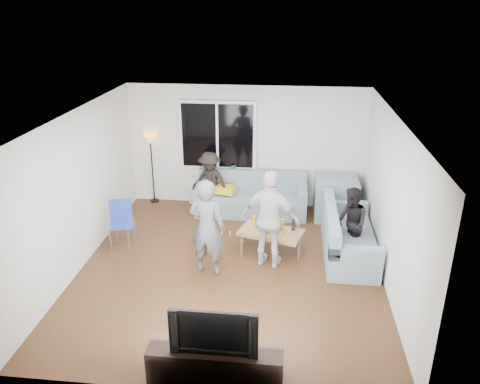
# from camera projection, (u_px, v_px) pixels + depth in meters

# --- Properties ---
(floor) EXTENTS (5.00, 5.50, 0.04)m
(floor) POSITION_uv_depth(u_px,v_px,m) (230.00, 269.00, 8.03)
(floor) COLOR #56351C
(floor) RESTS_ON ground
(ceiling) EXTENTS (5.00, 5.50, 0.04)m
(ceiling) POSITION_uv_depth(u_px,v_px,m) (229.00, 115.00, 7.03)
(ceiling) COLOR white
(ceiling) RESTS_ON ground
(wall_back) EXTENTS (5.00, 0.04, 2.60)m
(wall_back) POSITION_uv_depth(u_px,v_px,m) (246.00, 147.00, 10.08)
(wall_back) COLOR silver
(wall_back) RESTS_ON ground
(wall_front) EXTENTS (5.00, 0.04, 2.60)m
(wall_front) POSITION_uv_depth(u_px,v_px,m) (196.00, 299.00, 4.98)
(wall_front) COLOR silver
(wall_front) RESTS_ON ground
(wall_left) EXTENTS (0.04, 5.50, 2.60)m
(wall_left) POSITION_uv_depth(u_px,v_px,m) (77.00, 191.00, 7.78)
(wall_left) COLOR silver
(wall_left) RESTS_ON ground
(wall_right) EXTENTS (0.04, 5.50, 2.60)m
(wall_right) POSITION_uv_depth(u_px,v_px,m) (392.00, 204.00, 7.28)
(wall_right) COLOR silver
(wall_right) RESTS_ON ground
(window_frame) EXTENTS (1.62, 0.06, 1.47)m
(window_frame) POSITION_uv_depth(u_px,v_px,m) (218.00, 136.00, 9.97)
(window_frame) COLOR white
(window_frame) RESTS_ON wall_back
(window_glass) EXTENTS (1.50, 0.02, 1.35)m
(window_glass) POSITION_uv_depth(u_px,v_px,m) (217.00, 136.00, 9.93)
(window_glass) COLOR black
(window_glass) RESTS_ON window_frame
(window_mullion) EXTENTS (0.05, 0.03, 1.35)m
(window_mullion) POSITION_uv_depth(u_px,v_px,m) (217.00, 136.00, 9.92)
(window_mullion) COLOR white
(window_mullion) RESTS_ON window_frame
(radiator) EXTENTS (1.30, 0.12, 0.62)m
(radiator) POSITION_uv_depth(u_px,v_px,m) (218.00, 191.00, 10.40)
(radiator) COLOR silver
(radiator) RESTS_ON floor
(potted_plant) EXTENTS (0.19, 0.16, 0.33)m
(potted_plant) POSITION_uv_depth(u_px,v_px,m) (232.00, 171.00, 10.16)
(potted_plant) COLOR #2E6528
(potted_plant) RESTS_ON radiator
(vase) EXTENTS (0.19, 0.19, 0.19)m
(vase) POSITION_uv_depth(u_px,v_px,m) (213.00, 174.00, 10.23)
(vase) COLOR white
(vase) RESTS_ON radiator
(sofa_back_section) EXTENTS (2.30, 0.85, 0.85)m
(sofa_back_section) POSITION_uv_depth(u_px,v_px,m) (251.00, 194.00, 9.93)
(sofa_back_section) COLOR gray
(sofa_back_section) RESTS_ON floor
(sofa_right_section) EXTENTS (2.00, 0.85, 0.85)m
(sofa_right_section) POSITION_uv_depth(u_px,v_px,m) (349.00, 232.00, 8.32)
(sofa_right_section) COLOR gray
(sofa_right_section) RESTS_ON floor
(sofa_corner) EXTENTS (0.85, 0.85, 0.85)m
(sofa_corner) POSITION_uv_depth(u_px,v_px,m) (335.00, 198.00, 9.76)
(sofa_corner) COLOR gray
(sofa_corner) RESTS_ON floor
(cushion_yellow) EXTENTS (0.43, 0.39, 0.14)m
(cushion_yellow) POSITION_uv_depth(u_px,v_px,m) (226.00, 190.00, 9.94)
(cushion_yellow) COLOR gold
(cushion_yellow) RESTS_ON sofa_back_section
(cushion_red) EXTENTS (0.43, 0.39, 0.13)m
(cushion_red) POSITION_uv_depth(u_px,v_px,m) (224.00, 188.00, 10.01)
(cushion_red) COLOR maroon
(cushion_red) RESTS_ON sofa_back_section
(coffee_table) EXTENTS (1.22, 0.89, 0.40)m
(coffee_table) POSITION_uv_depth(u_px,v_px,m) (271.00, 241.00, 8.49)
(coffee_table) COLOR #977549
(coffee_table) RESTS_ON floor
(pitcher) EXTENTS (0.17, 0.17, 0.17)m
(pitcher) POSITION_uv_depth(u_px,v_px,m) (267.00, 226.00, 8.40)
(pitcher) COLOR maroon
(pitcher) RESTS_ON coffee_table
(side_chair) EXTENTS (0.50, 0.50, 0.86)m
(side_chair) POSITION_uv_depth(u_px,v_px,m) (122.00, 225.00, 8.58)
(side_chair) COLOR #24409C
(side_chair) RESTS_ON floor
(floor_lamp) EXTENTS (0.32, 0.32, 1.56)m
(floor_lamp) POSITION_uv_depth(u_px,v_px,m) (152.00, 168.00, 10.36)
(floor_lamp) COLOR orange
(floor_lamp) RESTS_ON floor
(player_left) EXTENTS (0.65, 0.49, 1.64)m
(player_left) POSITION_uv_depth(u_px,v_px,m) (207.00, 227.00, 7.61)
(player_left) COLOR #515157
(player_left) RESTS_ON floor
(player_right) EXTENTS (1.06, 0.65, 1.69)m
(player_right) POSITION_uv_depth(u_px,v_px,m) (270.00, 220.00, 7.82)
(player_right) COLOR silver
(player_right) RESTS_ON floor
(spectator_right) EXTENTS (0.65, 0.74, 1.27)m
(spectator_right) POSITION_uv_depth(u_px,v_px,m) (351.00, 223.00, 8.16)
(spectator_right) COLOR black
(spectator_right) RESTS_ON floor
(spectator_back) EXTENTS (0.95, 0.74, 1.30)m
(spectator_back) POSITION_uv_depth(u_px,v_px,m) (210.00, 182.00, 9.96)
(spectator_back) COLOR black
(spectator_back) RESTS_ON floor
(tv_console) EXTENTS (1.60, 0.40, 0.44)m
(tv_console) POSITION_uv_depth(u_px,v_px,m) (216.00, 363.00, 5.63)
(tv_console) COLOR #322119
(tv_console) RESTS_ON floor
(television) EXTENTS (1.02, 0.13, 0.59)m
(television) POSITION_uv_depth(u_px,v_px,m) (215.00, 328.00, 5.43)
(television) COLOR black
(television) RESTS_ON tv_console
(bottle_d) EXTENTS (0.07, 0.07, 0.28)m
(bottle_d) POSITION_uv_depth(u_px,v_px,m) (282.00, 227.00, 8.27)
(bottle_d) COLOR orange
(bottle_d) RESTS_ON coffee_table
(bottle_b) EXTENTS (0.08, 0.08, 0.24)m
(bottle_b) POSITION_uv_depth(u_px,v_px,m) (265.00, 227.00, 8.28)
(bottle_b) COLOR #267B16
(bottle_b) RESTS_ON coffee_table
(bottle_c) EXTENTS (0.07, 0.07, 0.22)m
(bottle_c) POSITION_uv_depth(u_px,v_px,m) (276.00, 221.00, 8.54)
(bottle_c) COLOR black
(bottle_c) RESTS_ON coffee_table
(bottle_a) EXTENTS (0.07, 0.07, 0.24)m
(bottle_a) POSITION_uv_depth(u_px,v_px,m) (255.00, 222.00, 8.49)
(bottle_a) COLOR orange
(bottle_a) RESTS_ON coffee_table
(bottle_e) EXTENTS (0.07, 0.07, 0.21)m
(bottle_e) POSITION_uv_depth(u_px,v_px,m) (294.00, 225.00, 8.41)
(bottle_e) COLOR black
(bottle_e) RESTS_ON coffee_table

